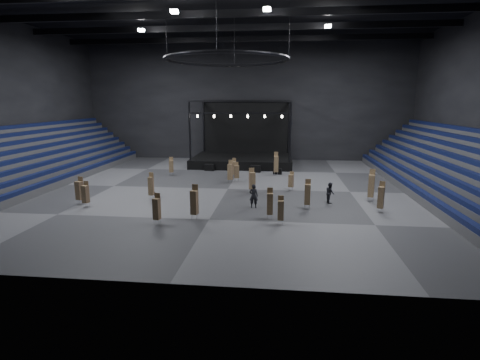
# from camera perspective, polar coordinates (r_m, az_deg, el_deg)

# --- Properties ---
(floor) EXTENTS (50.00, 50.00, 0.00)m
(floor) POSITION_cam_1_polar(r_m,az_deg,el_deg) (39.24, -1.86, -1.36)
(floor) COLOR #505052
(floor) RESTS_ON ground
(ceiling) EXTENTS (50.00, 42.00, 0.20)m
(ceiling) POSITION_cam_1_polar(r_m,az_deg,el_deg) (39.26, -2.05, 25.16)
(ceiling) COLOR black
(ceiling) RESTS_ON wall_back
(wall_back) EXTENTS (50.00, 0.20, 18.00)m
(wall_back) POSITION_cam_1_polar(r_m,az_deg,el_deg) (59.07, 0.98, 11.89)
(wall_back) COLOR black
(wall_back) RESTS_ON ground
(wall_front) EXTENTS (50.00, 0.20, 18.00)m
(wall_front) POSITION_cam_1_polar(r_m,az_deg,el_deg) (17.66, -11.77, 11.72)
(wall_front) COLOR black
(wall_front) RESTS_ON ground
(bleachers_left) EXTENTS (7.20, 40.00, 6.40)m
(bleachers_left) POSITION_cam_1_polar(r_m,az_deg,el_deg) (47.79, -30.26, 1.52)
(bleachers_left) COLOR #454548
(bleachers_left) RESTS_ON floor
(bleachers_right) EXTENTS (7.20, 40.00, 6.40)m
(bleachers_right) POSITION_cam_1_polar(r_m,az_deg,el_deg) (42.33, 30.58, 0.35)
(bleachers_right) COLOR #454548
(bleachers_right) RESTS_ON floor
(stage) EXTENTS (14.00, 10.00, 9.20)m
(stage) POSITION_cam_1_polar(r_m,az_deg,el_deg) (54.85, 0.50, 3.98)
(stage) COLOR black
(stage) RESTS_ON floor
(truss_ring) EXTENTS (12.30, 12.30, 5.15)m
(truss_ring) POSITION_cam_1_polar(r_m,az_deg,el_deg) (38.42, -1.99, 17.88)
(truss_ring) COLOR black
(truss_ring) RESTS_ON ceiling
(roof_girders) EXTENTS (49.00, 30.35, 0.70)m
(roof_girders) POSITION_cam_1_polar(r_m,az_deg,el_deg) (39.08, -2.04, 24.01)
(roof_girders) COLOR black
(roof_girders) RESTS_ON ceiling
(floodlights) EXTENTS (28.60, 16.60, 0.25)m
(floodlights) POSITION_cam_1_polar(r_m,az_deg,el_deg) (35.09, -3.05, 24.41)
(floodlights) COLOR white
(floodlights) RESTS_ON roof_girders
(flight_case_left) EXTENTS (1.33, 0.77, 0.85)m
(flight_case_left) POSITION_cam_1_polar(r_m,az_deg,el_deg) (49.73, -4.68, 1.93)
(flight_case_left) COLOR black
(flight_case_left) RESTS_ON floor
(flight_case_mid) EXTENTS (1.42, 0.86, 0.89)m
(flight_case_mid) POSITION_cam_1_polar(r_m,az_deg,el_deg) (48.48, 2.38, 1.73)
(flight_case_mid) COLOR black
(flight_case_mid) RESTS_ON floor
(flight_case_right) EXTENTS (1.14, 0.73, 0.71)m
(flight_case_right) POSITION_cam_1_polar(r_m,az_deg,el_deg) (47.34, 5.74, 1.32)
(flight_case_right) COLOR black
(flight_case_right) RESTS_ON floor
(chair_stack_0) EXTENTS (0.45, 0.45, 2.19)m
(chair_stack_0) POSITION_cam_1_polar(r_m,az_deg,el_deg) (27.87, 6.22, -4.53)
(chair_stack_0) COLOR silver
(chair_stack_0) RESTS_ON floor
(chair_stack_1) EXTENTS (0.57, 0.57, 2.29)m
(chair_stack_1) POSITION_cam_1_polar(r_m,az_deg,el_deg) (34.89, -22.49, -1.93)
(chair_stack_1) COLOR silver
(chair_stack_1) RESTS_ON floor
(chair_stack_2) EXTENTS (0.53, 0.53, 2.56)m
(chair_stack_2) POSITION_cam_1_polar(r_m,az_deg,el_deg) (32.21, 10.25, -2.08)
(chair_stack_2) COLOR silver
(chair_stack_2) RESTS_ON floor
(chair_stack_3) EXTENTS (0.63, 0.63, 2.24)m
(chair_stack_3) POSITION_cam_1_polar(r_m,az_deg,el_deg) (42.57, -0.53, 1.33)
(chair_stack_3) COLOR silver
(chair_stack_3) RESTS_ON floor
(chair_stack_4) EXTENTS (0.67, 0.67, 2.49)m
(chair_stack_4) POSITION_cam_1_polar(r_m,az_deg,el_deg) (35.97, -23.26, -1.40)
(chair_stack_4) COLOR silver
(chair_stack_4) RESTS_ON floor
(chair_stack_5) EXTENTS (0.65, 0.65, 2.99)m
(chair_stack_5) POSITION_cam_1_polar(r_m,az_deg,el_deg) (36.03, 19.38, -0.77)
(chair_stack_5) COLOR silver
(chair_stack_5) RESTS_ON floor
(chair_stack_6) EXTENTS (0.58, 0.58, 1.96)m
(chair_stack_6) POSITION_cam_1_polar(r_m,az_deg,el_deg) (38.65, 7.79, -0.07)
(chair_stack_6) COLOR silver
(chair_stack_6) RESTS_ON floor
(chair_stack_7) EXTENTS (0.58, 0.58, 2.90)m
(chair_stack_7) POSITION_cam_1_polar(r_m,az_deg,el_deg) (46.39, 5.52, 2.51)
(chair_stack_7) COLOR silver
(chair_stack_7) RESTS_ON floor
(chair_stack_8) EXTENTS (0.46, 0.46, 2.51)m
(chair_stack_8) POSITION_cam_1_polar(r_m,az_deg,el_deg) (35.93, -13.40, -0.84)
(chair_stack_8) COLOR silver
(chair_stack_8) RESTS_ON floor
(chair_stack_9) EXTENTS (0.70, 0.70, 2.57)m
(chair_stack_9) POSITION_cam_1_polar(r_m,az_deg,el_deg) (36.91, 1.86, -0.05)
(chair_stack_9) COLOR silver
(chair_stack_9) RESTS_ON floor
(chair_stack_10) EXTENTS (0.58, 0.58, 2.28)m
(chair_stack_10) POSITION_cam_1_polar(r_m,az_deg,el_deg) (46.97, -10.43, 2.15)
(chair_stack_10) COLOR silver
(chair_stack_10) RESTS_ON floor
(chair_stack_11) EXTENTS (0.54, 0.54, 2.37)m
(chair_stack_11) POSITION_cam_1_polar(r_m,az_deg,el_deg) (28.44, -12.57, -4.23)
(chair_stack_11) COLOR silver
(chair_stack_11) RESTS_ON floor
(chair_stack_12) EXTENTS (0.58, 0.58, 2.75)m
(chair_stack_12) POSITION_cam_1_polar(r_m,az_deg,el_deg) (29.09, -6.97, -3.30)
(chair_stack_12) COLOR silver
(chair_stack_12) RESTS_ON floor
(chair_stack_13) EXTENTS (0.56, 0.56, 2.38)m
(chair_stack_13) POSITION_cam_1_polar(r_m,az_deg,el_deg) (44.76, -0.98, 1.90)
(chair_stack_13) COLOR silver
(chair_stack_13) RESTS_ON floor
(chair_stack_14) EXTENTS (0.47, 0.47, 2.47)m
(chair_stack_14) POSITION_cam_1_polar(r_m,az_deg,el_deg) (29.09, 4.57, -3.54)
(chair_stack_14) COLOR silver
(chair_stack_14) RESTS_ON floor
(chair_stack_15) EXTENTS (0.57, 0.57, 2.60)m
(chair_stack_15) POSITION_cam_1_polar(r_m,az_deg,el_deg) (41.79, -1.51, 1.33)
(chair_stack_15) COLOR silver
(chair_stack_15) RESTS_ON floor
(chair_stack_16) EXTENTS (0.62, 0.62, 2.61)m
(chair_stack_16) POSITION_cam_1_polar(r_m,az_deg,el_deg) (32.75, 20.69, -2.42)
(chair_stack_16) COLOR silver
(chair_stack_16) RESTS_ON floor
(man_center) EXTENTS (0.78, 0.53, 2.07)m
(man_center) POSITION_cam_1_polar(r_m,az_deg,el_deg) (32.14, 2.09, -2.44)
(man_center) COLOR black
(man_center) RESTS_ON floor
(crew_member) EXTENTS (0.81, 0.99, 1.87)m
(crew_member) POSITION_cam_1_polar(r_m,az_deg,el_deg) (34.60, 13.56, -1.90)
(crew_member) COLOR black
(crew_member) RESTS_ON floor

